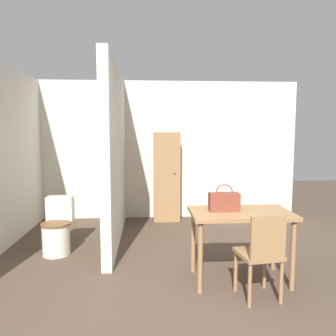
% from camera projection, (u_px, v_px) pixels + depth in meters
% --- Properties ---
extents(wall_back, '(5.16, 0.12, 2.50)m').
position_uv_depth(wall_back, '(157.00, 150.00, 6.05)').
color(wall_back, beige).
rests_on(wall_back, ground_plane).
extents(partition_wall, '(0.12, 2.43, 2.50)m').
position_uv_depth(partition_wall, '(115.00, 155.00, 4.74)').
color(partition_wall, beige).
rests_on(partition_wall, ground_plane).
extents(dining_table, '(1.05, 0.62, 0.75)m').
position_uv_depth(dining_table, '(241.00, 221.00, 3.43)').
color(dining_table, '#997047').
rests_on(dining_table, ground_plane).
extents(wooden_chair, '(0.42, 0.42, 0.84)m').
position_uv_depth(wooden_chair, '(262.00, 253.00, 3.04)').
color(wooden_chair, '#997047').
rests_on(wooden_chair, ground_plane).
extents(toilet, '(0.37, 0.52, 0.72)m').
position_uv_depth(toilet, '(57.00, 230.00, 4.28)').
color(toilet, silver).
rests_on(toilet, ground_plane).
extents(handbag, '(0.31, 0.14, 0.28)m').
position_uv_depth(handbag, '(224.00, 202.00, 3.43)').
color(handbag, brown).
rests_on(handbag, dining_table).
extents(wooden_cabinet, '(0.46, 0.37, 1.58)m').
position_uv_depth(wooden_cabinet, '(167.00, 177.00, 5.85)').
color(wooden_cabinet, '#997047').
rests_on(wooden_cabinet, ground_plane).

